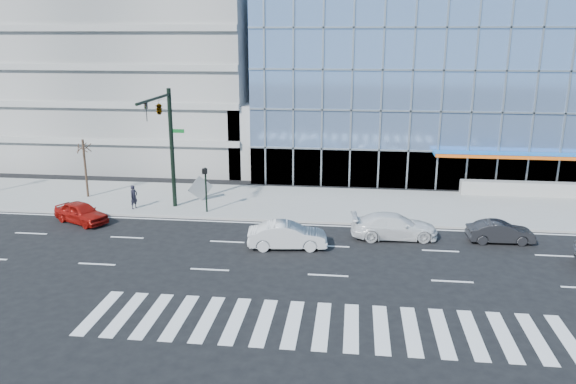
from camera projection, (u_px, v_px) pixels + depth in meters
name	position (u px, v px, depth m)	size (l,w,h in m)	color
ground	(332.00, 246.00, 31.57)	(160.00, 160.00, 0.00)	black
sidewalk	(337.00, 204.00, 39.20)	(120.00, 8.00, 0.15)	gray
theatre_building	(494.00, 79.00, 52.82)	(42.00, 26.00, 15.00)	#7D9DD0
parking_garage	(145.00, 50.00, 56.00)	(24.00, 24.00, 20.00)	gray
ramp_block	(272.00, 136.00, 48.66)	(6.00, 8.00, 6.00)	gray
traffic_signal	(163.00, 122.00, 35.53)	(1.14, 5.74, 8.00)	black
ped_signal_post	(206.00, 183.00, 36.69)	(0.30, 0.33, 3.00)	black
street_tree_near	(83.00, 147.00, 39.77)	(1.10, 1.10, 4.23)	#332319
white_suv	(394.00, 226.00, 32.70)	(2.03, 5.00, 1.45)	white
white_sedan	(287.00, 235.00, 31.18)	(1.53, 4.39, 1.45)	silver
dark_sedan	(500.00, 232.00, 32.05)	(1.30, 3.72, 1.23)	black
red_sedan	(81.00, 213.00, 35.39)	(1.57, 3.89, 1.33)	#99110B
pedestrian	(134.00, 197.00, 37.74)	(0.59, 0.39, 1.62)	black
tilted_panel	(200.00, 188.00, 39.49)	(1.30, 0.06, 1.30)	gray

